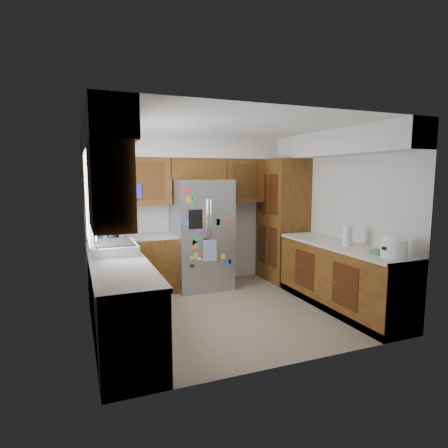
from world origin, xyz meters
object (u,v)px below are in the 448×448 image
(pantry, at_px, (282,220))
(rice_cooker, at_px, (394,246))
(paper_towel, at_px, (348,236))
(fridge, at_px, (202,234))

(pantry, bearing_deg, rice_cooker, -90.01)
(paper_towel, bearing_deg, pantry, 89.59)
(pantry, bearing_deg, fridge, 177.94)
(rice_cooker, distance_m, paper_towel, 0.79)
(pantry, relative_size, fridge, 1.19)
(paper_towel, bearing_deg, fridge, 129.64)
(fridge, relative_size, rice_cooker, 5.86)
(pantry, relative_size, rice_cooker, 7.00)
(pantry, height_order, fridge, pantry)
(pantry, height_order, paper_towel, pantry)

